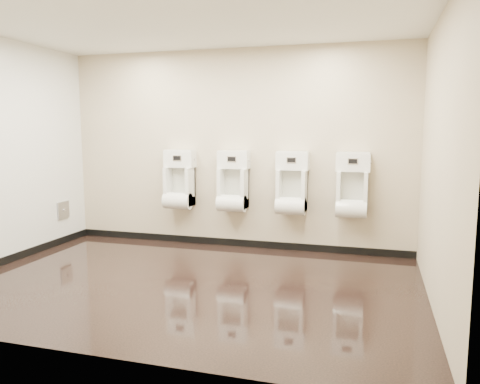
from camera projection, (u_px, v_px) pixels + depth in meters
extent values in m
cube|color=black|center=(188.00, 283.00, 5.15)|extent=(5.00, 3.50, 0.00)
cube|color=silver|center=(184.00, 19.00, 4.78)|extent=(5.00, 3.50, 0.00)
cube|color=#C4B492|center=(234.00, 149.00, 6.63)|extent=(5.00, 0.02, 2.80)
cube|color=#C4B492|center=(90.00, 170.00, 3.30)|extent=(5.00, 0.02, 2.80)
cube|color=#C4B492|center=(440.00, 160.00, 4.28)|extent=(0.02, 3.50, 2.80)
cube|color=black|center=(234.00, 242.00, 6.80)|extent=(5.00, 0.02, 0.10)
cube|color=black|center=(3.00, 261.00, 5.84)|extent=(0.02, 3.50, 0.10)
cube|color=#9E9EA3|center=(63.00, 210.00, 6.92)|extent=(0.03, 0.25, 0.25)
cylinder|color=silver|center=(64.00, 210.00, 6.91)|extent=(0.02, 0.04, 0.04)
cube|color=white|center=(179.00, 187.00, 6.79)|extent=(0.39, 0.28, 0.55)
cube|color=silver|center=(182.00, 183.00, 6.87)|extent=(0.29, 0.01, 0.43)
cylinder|color=white|center=(178.00, 201.00, 6.74)|extent=(0.39, 0.24, 0.24)
cube|color=white|center=(180.00, 159.00, 6.77)|extent=(0.44, 0.21, 0.24)
cube|color=black|center=(177.00, 158.00, 6.67)|extent=(0.11, 0.01, 0.06)
cube|color=silver|center=(177.00, 158.00, 6.67)|extent=(0.13, 0.01, 0.08)
cylinder|color=silver|center=(194.00, 159.00, 6.71)|extent=(0.01, 0.03, 0.03)
cube|color=white|center=(233.00, 188.00, 6.56)|extent=(0.39, 0.28, 0.55)
cube|color=silver|center=(235.00, 185.00, 6.65)|extent=(0.29, 0.01, 0.43)
cylinder|color=white|center=(232.00, 203.00, 6.52)|extent=(0.39, 0.24, 0.24)
cube|color=white|center=(234.00, 160.00, 6.55)|extent=(0.44, 0.21, 0.24)
cube|color=black|center=(232.00, 159.00, 6.44)|extent=(0.11, 0.01, 0.06)
cube|color=silver|center=(232.00, 159.00, 6.44)|extent=(0.13, 0.01, 0.08)
cylinder|color=silver|center=(249.00, 160.00, 6.49)|extent=(0.01, 0.03, 0.03)
cube|color=white|center=(292.00, 191.00, 6.33)|extent=(0.39, 0.28, 0.55)
cube|color=silver|center=(293.00, 187.00, 6.42)|extent=(0.29, 0.01, 0.43)
cylinder|color=white|center=(291.00, 206.00, 6.29)|extent=(0.39, 0.24, 0.24)
cube|color=white|center=(293.00, 161.00, 6.32)|extent=(0.44, 0.21, 0.24)
cube|color=black|center=(291.00, 160.00, 6.21)|extent=(0.11, 0.01, 0.06)
cube|color=silver|center=(291.00, 160.00, 6.21)|extent=(0.13, 0.01, 0.08)
cylinder|color=silver|center=(309.00, 161.00, 6.26)|extent=(0.01, 0.03, 0.03)
cube|color=white|center=(352.00, 193.00, 6.11)|extent=(0.39, 0.28, 0.55)
cube|color=silver|center=(353.00, 189.00, 6.20)|extent=(0.29, 0.01, 0.43)
cylinder|color=white|center=(351.00, 209.00, 6.07)|extent=(0.39, 0.24, 0.24)
cube|color=white|center=(353.00, 162.00, 6.10)|extent=(0.44, 0.21, 0.24)
cube|color=black|center=(353.00, 161.00, 5.99)|extent=(0.11, 0.01, 0.06)
cube|color=silver|center=(353.00, 161.00, 5.99)|extent=(0.13, 0.01, 0.08)
cylinder|color=silver|center=(371.00, 163.00, 6.04)|extent=(0.01, 0.03, 0.03)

